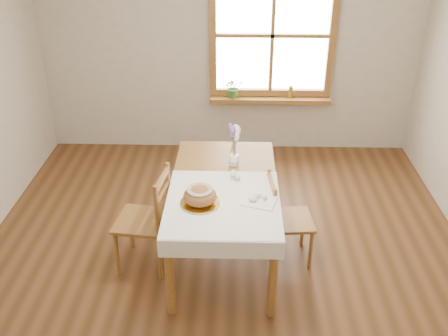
# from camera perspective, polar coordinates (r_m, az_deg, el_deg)

# --- Properties ---
(ground) EXTENTS (5.00, 5.00, 0.00)m
(ground) POSITION_cam_1_polar(r_m,az_deg,el_deg) (4.43, -0.11, -12.15)
(ground) COLOR brown
(ground) RESTS_ON ground
(room_walls) EXTENTS (4.60, 5.10, 2.65)m
(room_walls) POSITION_cam_1_polar(r_m,az_deg,el_deg) (3.54, -0.14, 9.05)
(room_walls) COLOR beige
(room_walls) RESTS_ON ground
(window) EXTENTS (1.46, 0.08, 1.46)m
(window) POSITION_cam_1_polar(r_m,az_deg,el_deg) (5.99, 5.55, 14.85)
(window) COLOR olive
(window) RESTS_ON ground
(window_sill) EXTENTS (1.46, 0.20, 0.05)m
(window_sill) POSITION_cam_1_polar(r_m,az_deg,el_deg) (6.15, 5.25, 7.83)
(window_sill) COLOR olive
(window_sill) RESTS_ON ground
(dining_table) EXTENTS (0.90, 1.60, 0.75)m
(dining_table) POSITION_cam_1_polar(r_m,az_deg,el_deg) (4.27, 0.00, -2.75)
(dining_table) COLOR olive
(dining_table) RESTS_ON ground
(table_linen) EXTENTS (0.91, 0.99, 0.01)m
(table_linen) POSITION_cam_1_polar(r_m,az_deg,el_deg) (3.97, -0.12, -3.98)
(table_linen) COLOR white
(table_linen) RESTS_ON dining_table
(chair_left) EXTENTS (0.51, 0.49, 0.93)m
(chair_left) POSITION_cam_1_polar(r_m,az_deg,el_deg) (4.33, -9.31, -5.82)
(chair_left) COLOR olive
(chair_left) RESTS_ON ground
(chair_right) EXTENTS (0.44, 0.42, 0.83)m
(chair_right) POSITION_cam_1_polar(r_m,az_deg,el_deg) (4.41, 7.54, -5.79)
(chair_right) COLOR olive
(chair_right) RESTS_ON ground
(bread_plate) EXTENTS (0.37, 0.37, 0.02)m
(bread_plate) POSITION_cam_1_polar(r_m,az_deg,el_deg) (3.94, -2.75, -4.00)
(bread_plate) COLOR white
(bread_plate) RESTS_ON table_linen
(bread_loaf) EXTENTS (0.26, 0.26, 0.14)m
(bread_loaf) POSITION_cam_1_polar(r_m,az_deg,el_deg) (3.90, -2.77, -3.02)
(bread_loaf) COLOR olive
(bread_loaf) RESTS_ON bread_plate
(egg_napkin) EXTENTS (0.31, 0.29, 0.01)m
(egg_napkin) POSITION_cam_1_polar(r_m,az_deg,el_deg) (3.98, 4.04, -3.76)
(egg_napkin) COLOR white
(egg_napkin) RESTS_ON table_linen
(eggs) EXTENTS (0.25, 0.23, 0.04)m
(eggs) POSITION_cam_1_polar(r_m,az_deg,el_deg) (3.96, 4.06, -3.42)
(eggs) COLOR white
(eggs) RESTS_ON egg_napkin
(salt_shaker) EXTENTS (0.05, 0.05, 0.08)m
(salt_shaker) POSITION_cam_1_polar(r_m,az_deg,el_deg) (4.21, 1.57, -1.13)
(salt_shaker) COLOR white
(salt_shaker) RESTS_ON table_linen
(pepper_shaker) EXTENTS (0.06, 0.06, 0.09)m
(pepper_shaker) POSITION_cam_1_polar(r_m,az_deg,el_deg) (4.23, 1.07, -0.80)
(pepper_shaker) COLOR white
(pepper_shaker) RESTS_ON table_linen
(flower_vase) EXTENTS (0.10, 0.10, 0.10)m
(flower_vase) POSITION_cam_1_polar(r_m,az_deg,el_deg) (4.48, 1.13, 0.86)
(flower_vase) COLOR white
(flower_vase) RESTS_ON dining_table
(lavender_bouquet) EXTENTS (0.16, 0.16, 0.30)m
(lavender_bouquet) POSITION_cam_1_polar(r_m,az_deg,el_deg) (4.38, 1.15, 3.14)
(lavender_bouquet) COLOR #715292
(lavender_bouquet) RESTS_ON flower_vase
(potted_plant) EXTENTS (0.28, 0.30, 0.19)m
(potted_plant) POSITION_cam_1_polar(r_m,az_deg,el_deg) (6.10, 1.12, 8.95)
(potted_plant) COLOR #427D32
(potted_plant) RESTS_ON window_sill
(amber_bottle) EXTENTS (0.07, 0.07, 0.15)m
(amber_bottle) POSITION_cam_1_polar(r_m,az_deg,el_deg) (6.14, 7.62, 8.65)
(amber_bottle) COLOR #98661C
(amber_bottle) RESTS_ON window_sill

